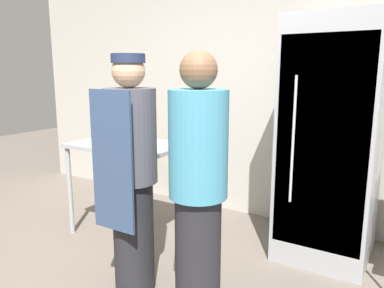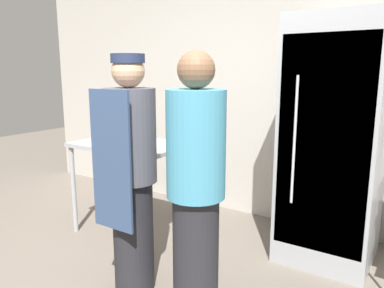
% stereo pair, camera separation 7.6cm
% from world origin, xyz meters
% --- Properties ---
extents(back_wall, '(6.40, 0.12, 2.99)m').
position_xyz_m(back_wall, '(0.00, 2.22, 1.49)').
color(back_wall, '#B7B2A8').
rests_on(back_wall, ground_plane).
extents(refrigerator, '(0.71, 0.76, 1.93)m').
position_xyz_m(refrigerator, '(0.74, 1.66, 0.97)').
color(refrigerator, '#9EA0A5').
rests_on(refrigerator, ground_plane).
extents(prep_counter, '(1.01, 0.66, 0.87)m').
position_xyz_m(prep_counter, '(-0.92, 1.11, 0.76)').
color(prep_counter, '#9EA0A5').
rests_on(prep_counter, ground_plane).
extents(donut_box, '(0.28, 0.25, 0.29)m').
position_xyz_m(donut_box, '(-0.98, 1.14, 0.92)').
color(donut_box, silver).
rests_on(donut_box, prep_counter).
extents(blender_pitcher, '(0.14, 0.14, 0.26)m').
position_xyz_m(blender_pitcher, '(-1.20, 1.35, 0.98)').
color(blender_pitcher, '#99999E').
rests_on(blender_pitcher, prep_counter).
extents(person_baker, '(0.34, 0.36, 1.63)m').
position_xyz_m(person_baker, '(-0.28, 0.42, 0.85)').
color(person_baker, '#232328').
rests_on(person_baker, ground_plane).
extents(person_customer, '(0.35, 0.35, 1.63)m').
position_xyz_m(person_customer, '(0.26, 0.39, 0.83)').
color(person_customer, '#232328').
rests_on(person_customer, ground_plane).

